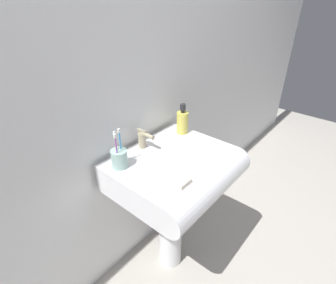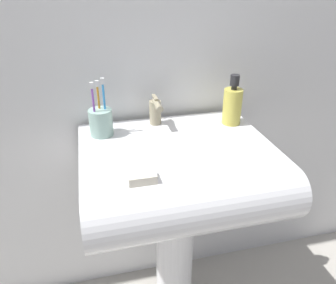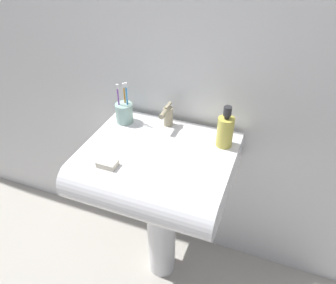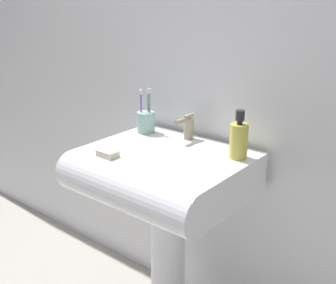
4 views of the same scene
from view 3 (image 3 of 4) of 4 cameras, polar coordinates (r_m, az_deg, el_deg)
ground_plane at (r=1.94m, az=-1.03°, el=-20.68°), size 6.00×6.00×0.00m
wall_back at (r=1.38m, az=2.80°, el=18.39°), size 5.00×0.05×2.40m
sink_pedestal at (r=1.67m, az=-1.16°, el=-14.38°), size 0.14×0.14×0.66m
sink_basin at (r=1.34m, az=-2.28°, el=-4.91°), size 0.61×0.53×0.15m
faucet at (r=1.44m, az=-0.09°, el=4.67°), size 0.04×0.11×0.10m
toothbrush_cup at (r=1.48m, az=-7.63°, el=5.14°), size 0.08×0.08×0.19m
soap_bottle at (r=1.33m, az=9.93°, el=1.97°), size 0.07×0.07×0.18m
bar_soap at (r=1.25m, az=-10.49°, el=-3.69°), size 0.07×0.05×0.02m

